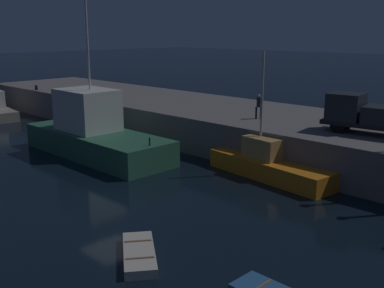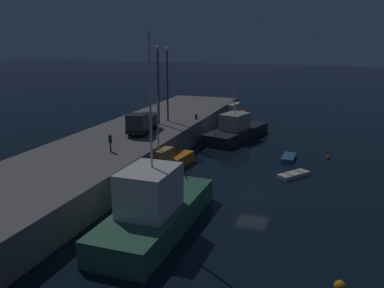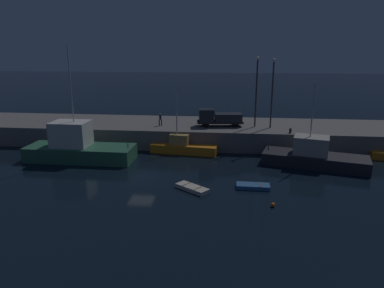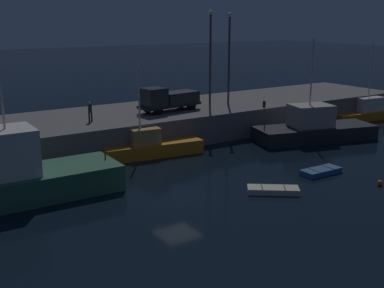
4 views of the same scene
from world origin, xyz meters
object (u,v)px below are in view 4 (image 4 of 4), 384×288
rowboat_white_mid (273,190)px  lamp_post_west (210,52)px  fishing_boat_white (364,112)px  dinghy_red_small (321,171)px  fishing_trawler_green (151,146)px  lamp_post_east (229,52)px  dockworker (90,110)px  fishing_boat_blue (14,177)px  utility_truck (168,99)px  bollard_central (264,104)px  fishing_trawler_red (314,128)px  mooring_buoy_mid (380,183)px

rowboat_white_mid → lamp_post_west: lamp_post_west is taller
fishing_boat_white → dinghy_red_small: bearing=-149.7°
fishing_trawler_green → lamp_post_east: 13.52m
dinghy_red_small → fishing_boat_white: bearing=30.3°
lamp_post_east → dockworker: (-14.53, -0.40, -4.14)m
fishing_boat_blue → dinghy_red_small: fishing_boat_blue is taller
fishing_trawler_green → utility_truck: size_ratio=1.36×
fishing_trawler_green → bollard_central: (13.04, 1.08, 2.10)m
fishing_trawler_green → dockworker: bearing=135.2°
lamp_post_east → utility_truck: bearing=178.7°
fishing_boat_white → utility_truck: 23.13m
fishing_boat_white → fishing_trawler_green: bearing=179.9°
utility_truck → dockworker: size_ratio=3.69×
fishing_trawler_red → dockworker: 20.07m
utility_truck → lamp_post_west: bearing=2.0°
fishing_trawler_red → fishing_boat_blue: bearing=-178.4°
fishing_boat_white → fishing_trawler_green: (-26.68, 0.07, -0.09)m
rowboat_white_mid → utility_truck: size_ratio=0.53×
fishing_boat_white → dinghy_red_small: fishing_boat_white is taller
fishing_trawler_red → mooring_buoy_mid: (-5.62, -11.31, -0.91)m
utility_truck → lamp_post_east: bearing=-1.3°
fishing_boat_blue → bollard_central: bearing=12.4°
mooring_buoy_mid → fishing_trawler_green: bearing=122.0°
lamp_post_east → utility_truck: 7.86m
fishing_boat_white → dockworker: fishing_boat_white is taller
dockworker → mooring_buoy_mid: bearing=-55.0°
fishing_boat_blue → fishing_boat_white: (38.48, 4.30, -0.67)m
rowboat_white_mid → utility_truck: (1.75, 16.21, 3.54)m
utility_truck → dockworker: 7.76m
fishing_boat_blue → fishing_trawler_green: bearing=20.3°
fishing_boat_white → lamp_post_west: 19.55m
fishing_trawler_red → bollard_central: size_ratio=20.04×
mooring_buoy_mid → dockworker: (-12.95, 18.52, 3.35)m
fishing_trawler_red → lamp_post_west: bearing=127.3°
fishing_trawler_green → lamp_post_west: (8.93, 4.31, 7.01)m
fishing_trawler_green → rowboat_white_mid: (2.37, -12.06, -0.58)m
fishing_trawler_red → dinghy_red_small: bearing=-133.5°
lamp_post_west → utility_truck: lamp_post_west is taller
fishing_boat_white → fishing_trawler_green: fishing_boat_white is taller
lamp_post_west → fishing_boat_blue: bearing=-157.3°
mooring_buoy_mid → bollard_central: size_ratio=0.63×
fishing_boat_blue → utility_truck: 18.19m
fishing_boat_blue → lamp_post_east: fishing_boat_blue is taller
fishing_trawler_green → mooring_buoy_mid: size_ratio=22.94×
fishing_trawler_red → fishing_trawler_green: size_ratio=1.38×
dockworker → lamp_post_east: bearing=1.6°
lamp_post_west → utility_truck: (-4.80, -0.16, -4.05)m
fishing_trawler_red → rowboat_white_mid: bearing=-146.2°
mooring_buoy_mid → lamp_post_east: lamp_post_east is taller
fishing_trawler_green → utility_truck: fishing_trawler_green is taller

